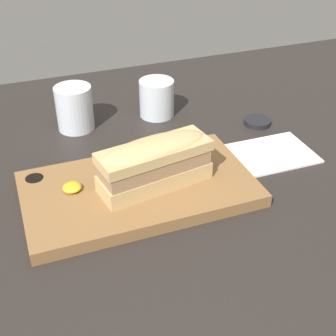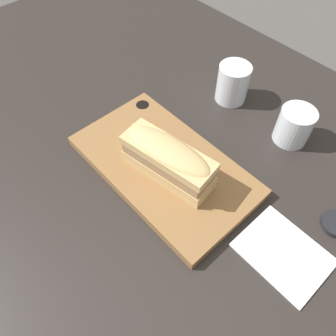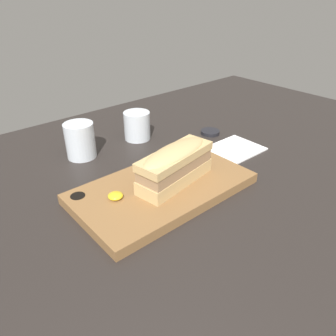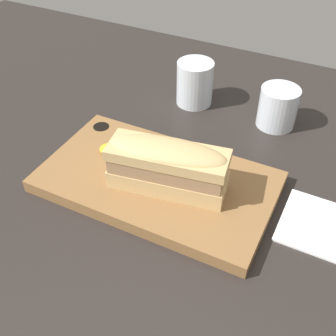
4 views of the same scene
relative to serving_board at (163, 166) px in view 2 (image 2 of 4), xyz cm
name	(u,v)px [view 2 (image 2 of 4)]	position (x,y,z in cm)	size (l,w,h in cm)	color
dining_table	(175,181)	(3.54, 0.00, -2.13)	(181.65, 113.89, 2.00)	#282321
serving_board	(163,166)	(0.00, 0.00, 0.00)	(38.98, 22.10, 2.31)	olive
sandwich	(168,159)	(2.66, -1.14, 5.75)	(19.78, 9.60, 8.60)	tan
mustard_dollop	(138,127)	(-10.81, 2.04, 1.75)	(3.14, 3.14, 1.26)	gold
water_glass	(232,85)	(-5.19, 27.41, 2.95)	(7.75, 7.75, 9.40)	silver
wine_glass	(294,127)	(12.97, 27.10, 2.52)	(7.70, 7.70, 8.18)	silver
napkin	(283,253)	(28.60, 3.22, -0.93)	(15.38, 12.21, 0.40)	white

